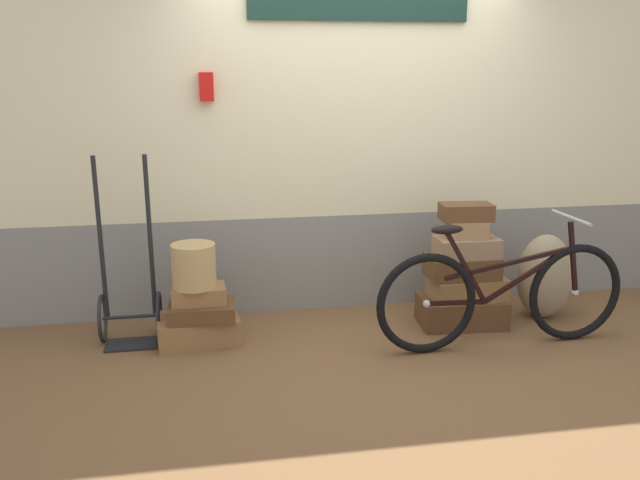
{
  "coord_description": "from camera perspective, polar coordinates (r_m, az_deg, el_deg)",
  "views": [
    {
      "loc": [
        -1.18,
        -4.33,
        1.89
      ],
      "look_at": [
        -0.38,
        0.11,
        0.73
      ],
      "focal_mm": 38.4,
      "sensor_mm": 36.0,
      "label": 1
    }
  ],
  "objects": [
    {
      "name": "ground",
      "position": [
        4.88,
        4.64,
        -8.78
      ],
      "size": [
        9.2,
        5.2,
        0.06
      ],
      "primitive_type": "cube",
      "color": "brown"
    },
    {
      "name": "suitcase_3",
      "position": [
        5.23,
        11.69,
        -5.8
      ],
      "size": [
        0.65,
        0.43,
        0.21
      ],
      "primitive_type": "cube",
      "rotation": [
        0.0,
        0.0,
        -0.07
      ],
      "color": "brown",
      "rests_on": "ground"
    },
    {
      "name": "burlap_sack",
      "position": [
        5.48,
        18.21,
        -2.89
      ],
      "size": [
        0.42,
        0.36,
        0.65
      ],
      "primitive_type": "ellipsoid",
      "color": "#9E8966",
      "rests_on": "ground"
    },
    {
      "name": "station_building",
      "position": [
        5.33,
        2.74,
        9.31
      ],
      "size": [
        7.2,
        0.74,
        2.82
      ],
      "color": "gray",
      "rests_on": "ground"
    },
    {
      "name": "luggage_trolley",
      "position": [
        4.96,
        -15.57,
        -5.0
      ],
      "size": [
        0.42,
        0.39,
        1.31
      ],
      "color": "black",
      "rests_on": "ground"
    },
    {
      "name": "suitcase_2",
      "position": [
        4.79,
        -10.09,
        -4.48
      ],
      "size": [
        0.37,
        0.25,
        0.12
      ],
      "primitive_type": "cube",
      "rotation": [
        0.0,
        0.0,
        0.03
      ],
      "color": "olive",
      "rests_on": "suitcase_1"
    },
    {
      "name": "suitcase_7",
      "position": [
        5.02,
        12.16,
        0.85
      ],
      "size": [
        0.29,
        0.19,
        0.12
      ],
      "primitive_type": "cube",
      "rotation": [
        0.0,
        0.0,
        -0.09
      ],
      "color": "#9E754C",
      "rests_on": "suitcase_6"
    },
    {
      "name": "wicker_basket",
      "position": [
        4.73,
        -10.48,
        -2.12
      ],
      "size": [
        0.3,
        0.3,
        0.3
      ],
      "primitive_type": "cylinder",
      "color": "tan",
      "rests_on": "suitcase_2"
    },
    {
      "name": "suitcase_4",
      "position": [
        5.17,
        12.17,
        -3.9
      ],
      "size": [
        0.55,
        0.33,
        0.16
      ],
      "primitive_type": "cube",
      "rotation": [
        0.0,
        0.0,
        0.04
      ],
      "color": "olive",
      "rests_on": "suitcase_3"
    },
    {
      "name": "suitcase_6",
      "position": [
        5.06,
        12.14,
        -0.58
      ],
      "size": [
        0.45,
        0.27,
        0.14
      ],
      "primitive_type": "cube",
      "rotation": [
        0.0,
        0.0,
        -0.01
      ],
      "color": "#937051",
      "rests_on": "suitcase_5"
    },
    {
      "name": "suitcase_5",
      "position": [
        5.12,
        11.74,
        -2.16
      ],
      "size": [
        0.52,
        0.33,
        0.16
      ],
      "primitive_type": "cube",
      "rotation": [
        0.0,
        0.0,
        -0.02
      ],
      "color": "brown",
      "rests_on": "suitcase_4"
    },
    {
      "name": "suitcase_0",
      "position": [
        4.9,
        -10.14,
        -7.3
      ],
      "size": [
        0.59,
        0.43,
        0.18
      ],
      "primitive_type": "cube",
      "rotation": [
        0.0,
        0.0,
        0.09
      ],
      "color": "olive",
      "rests_on": "ground"
    },
    {
      "name": "bicycle",
      "position": [
        4.82,
        14.93,
        -4.46
      ],
      "size": [
        1.79,
        0.46,
        0.9
      ],
      "color": "black",
      "rests_on": "ground"
    },
    {
      "name": "suitcase_8",
      "position": [
        5.03,
        12.08,
        2.3
      ],
      "size": [
        0.38,
        0.24,
        0.12
      ],
      "primitive_type": "cube",
      "rotation": [
        0.0,
        0.0,
        -0.08
      ],
      "color": "brown",
      "rests_on": "suitcase_7"
    },
    {
      "name": "suitcase_1",
      "position": [
        4.8,
        -9.8,
        -5.86
      ],
      "size": [
        0.47,
        0.33,
        0.11
      ],
      "primitive_type": "cube",
      "rotation": [
        0.0,
        0.0,
        -0.05
      ],
      "color": "brown",
      "rests_on": "suitcase_0"
    }
  ]
}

